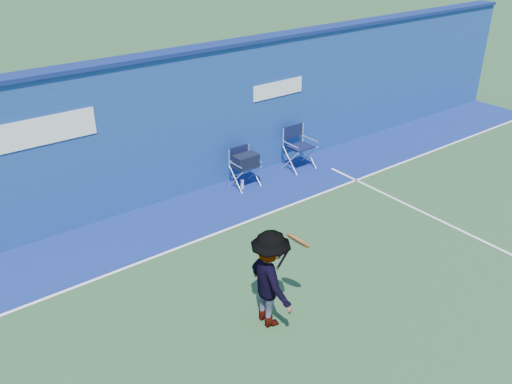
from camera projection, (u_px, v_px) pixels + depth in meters
ground at (301, 343)px, 7.76m from camera, size 80.00×80.00×0.00m
stadium_wall at (130, 136)px, 10.73m from camera, size 24.00×0.50×3.08m
out_of_bounds_strip at (163, 225)px, 10.67m from camera, size 24.00×1.80×0.01m
court_lines at (274, 320)px, 8.18m from camera, size 24.00×12.00×0.01m
directors_chair_left at (245, 171)px, 12.02m from camera, size 0.53×0.50×0.90m
directors_chair_right at (299, 156)px, 12.91m from camera, size 0.61×0.55×1.02m
water_bottle at (242, 184)px, 12.03m from camera, size 0.07×0.07×0.22m
tennis_player at (270, 279)px, 7.82m from camera, size 0.92×1.08×1.56m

